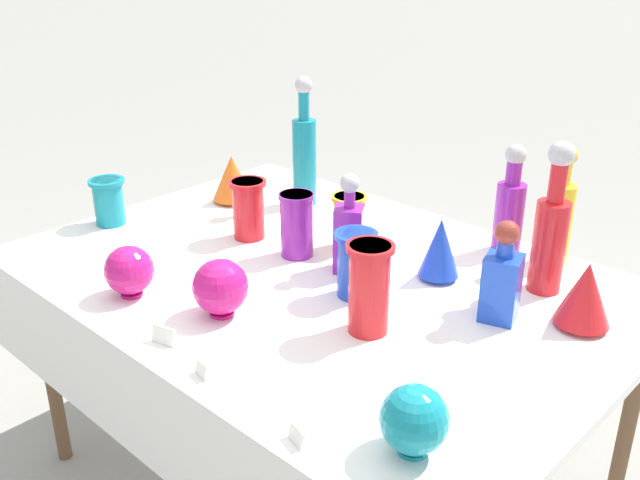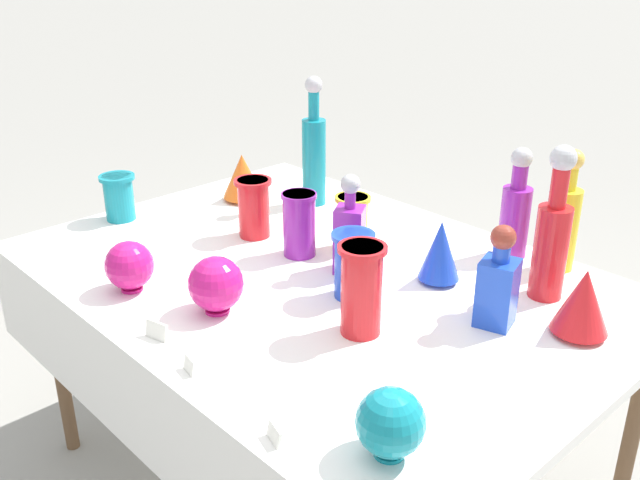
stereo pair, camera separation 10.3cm
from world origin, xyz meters
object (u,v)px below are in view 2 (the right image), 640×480
Objects in this scene: slender_vase_2 at (254,206)px; slender_vase_3 at (352,220)px; slender_vase_5 at (353,263)px; round_bowl_1 at (390,423)px; cardboard_box_behind_left at (436,279)px; fluted_vase_2 at (440,251)px; tall_bottle_3 at (314,153)px; square_decanter_0 at (498,283)px; tall_bottle_0 at (565,220)px; tall_bottle_2 at (516,211)px; tall_bottle_1 at (552,236)px; slender_vase_1 at (299,222)px; slender_vase_4 at (361,287)px; round_bowl_2 at (129,265)px; fluted_vase_1 at (583,301)px; slender_vase_0 at (119,195)px; square_decanter_1 at (350,232)px; fluted_vase_0 at (243,176)px; round_bowl_0 at (216,284)px.

slender_vase_2 is 1.13× the size of slender_vase_3.
slender_vase_5 reaches higher than round_bowl_1.
fluted_vase_2 is at bearing -53.32° from cardboard_box_behind_left.
slender_vase_2 is (0.08, -0.33, -0.08)m from tall_bottle_3.
square_decanter_0 is 1.58× the size of slender_vase_3.
tall_bottle_2 is (-0.14, -0.02, -0.01)m from tall_bottle_0.
tall_bottle_2 reaches higher than slender_vase_2.
tall_bottle_1 reaches higher than slender_vase_1.
slender_vase_4 is at bearing -83.83° from fluted_vase_2.
slender_vase_4 is at bearing 140.67° from round_bowl_1.
square_decanter_0 is 1.47× the size of fluted_vase_2.
tall_bottle_1 is 2.97× the size of round_bowl_2.
tall_bottle_3 is 2.62× the size of fluted_vase_1.
round_bowl_1 is at bearing -69.93° from tall_bottle_2.
square_decanter_0 reaches higher than slender_vase_0.
fluted_vase_1 is 0.63m from round_bowl_1.
tall_bottle_1 is 0.52m from slender_vase_4.
slender_vase_2 is at bearing -174.26° from square_decanter_1.
fluted_vase_0 is 1.12× the size of round_bowl_0.
tall_bottle_2 is (-0.20, 0.15, -0.03)m from tall_bottle_1.
tall_bottle_3 is 3.00× the size of round_bowl_0.
square_decanter_1 is 1.54× the size of slender_vase_2.
tall_bottle_3 is 1.56× the size of square_decanter_1.
tall_bottle_1 is 1.33m from slender_vase_0.
slender_vase_4 is (-0.14, -0.65, -0.03)m from tall_bottle_0.
round_bowl_0 is (0.04, -0.51, -0.01)m from slender_vase_3.
tall_bottle_2 is 0.77m from slender_vase_2.
cardboard_box_behind_left is at bearing 113.22° from slender_vase_3.
slender_vase_3 reaches higher than slender_vase_0.
fluted_vase_1 is at bearing 31.84° from square_decanter_0.
tall_bottle_1 reaches higher than square_decanter_0.
slender_vase_4 is 0.18m from slender_vase_5.
tall_bottle_1 reaches higher than tall_bottle_2.
fluted_vase_0 is 0.31× the size of cardboard_box_behind_left.
tall_bottle_0 is at bearing 53.16° from round_bowl_2.
cardboard_box_behind_left is (-0.75, 1.00, -0.71)m from fluted_vase_2.
cardboard_box_behind_left is (-0.78, 1.34, -0.73)m from slender_vase_4.
tall_bottle_1 is 1.82× the size of slender_vase_4.
round_bowl_0 is at bearing -119.72° from slender_vase_5.
tall_bottle_2 is at bearing 33.78° from slender_vase_0.
fluted_vase_1 is at bearing 13.88° from square_decanter_1.
round_bowl_1 is (0.95, -0.44, -0.03)m from slender_vase_2.
slender_vase_3 is (-0.55, -0.15, -0.08)m from tall_bottle_1.
tall_bottle_2 reaches higher than slender_vase_0.
tall_bottle_3 is 1.16m from cardboard_box_behind_left.
slender_vase_3 is 0.99× the size of fluted_vase_0.
fluted_vase_2 is at bearing 2.21° from slender_vase_3.
slender_vase_1 is at bearing 106.54° from round_bowl_0.
cardboard_box_behind_left is at bearing 139.27° from fluted_vase_1.
tall_bottle_2 is 0.29m from fluted_vase_2.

